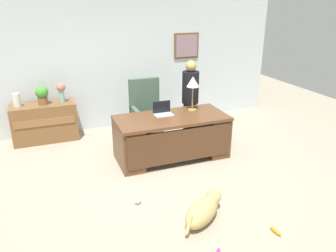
# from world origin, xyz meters

# --- Properties ---
(ground_plane) EXTENTS (12.00, 12.00, 0.00)m
(ground_plane) POSITION_xyz_m (0.00, 0.00, 0.00)
(ground_plane) COLOR #9E937F
(back_wall) EXTENTS (7.00, 0.16, 2.70)m
(back_wall) POSITION_xyz_m (0.01, 2.60, 1.35)
(back_wall) COLOR silver
(back_wall) RESTS_ON ground_plane
(desk) EXTENTS (1.92, 0.90, 0.76)m
(desk) POSITION_xyz_m (0.37, 0.64, 0.42)
(desk) COLOR brown
(desk) RESTS_ON ground_plane
(credenza) EXTENTS (1.21, 0.50, 0.75)m
(credenza) POSITION_xyz_m (-1.68, 2.25, 0.37)
(credenza) COLOR brown
(credenza) RESTS_ON ground_plane
(armchair) EXTENTS (0.60, 0.59, 1.20)m
(armchair) POSITION_xyz_m (0.22, 1.64, 0.52)
(armchair) COLOR #475B4C
(armchair) RESTS_ON ground_plane
(person_standing) EXTENTS (0.32, 0.32, 1.58)m
(person_standing) POSITION_xyz_m (1.01, 1.31, 0.81)
(person_standing) COLOR #262323
(person_standing) RESTS_ON ground_plane
(dog_lying) EXTENTS (0.73, 0.64, 0.30)m
(dog_lying) POSITION_xyz_m (0.07, -1.18, 0.15)
(dog_lying) COLOR tan
(dog_lying) RESTS_ON ground_plane
(laptop) EXTENTS (0.32, 0.22, 0.22)m
(laptop) POSITION_xyz_m (0.26, 0.83, 0.82)
(laptop) COLOR #B2B5BA
(laptop) RESTS_ON desk
(desk_lamp) EXTENTS (0.22, 0.22, 0.62)m
(desk_lamp) POSITION_xyz_m (0.83, 0.84, 1.25)
(desk_lamp) COLOR #9E8447
(desk_lamp) RESTS_ON desk
(vase_with_flowers) EXTENTS (0.17, 0.17, 0.39)m
(vase_with_flowers) POSITION_xyz_m (-1.31, 2.25, 0.99)
(vase_with_flowers) COLOR #85C0B2
(vase_with_flowers) RESTS_ON credenza
(vase_empty) EXTENTS (0.14, 0.14, 0.26)m
(vase_empty) POSITION_xyz_m (-2.12, 2.25, 0.88)
(vase_empty) COLOR silver
(vase_empty) RESTS_ON credenza
(potted_plant) EXTENTS (0.24, 0.24, 0.36)m
(potted_plant) POSITION_xyz_m (-1.66, 2.25, 0.95)
(potted_plant) COLOR brown
(potted_plant) RESTS_ON credenza
(dog_toy_ball) EXTENTS (0.09, 0.09, 0.09)m
(dog_toy_ball) POSITION_xyz_m (-0.61, -0.52, 0.05)
(dog_toy_ball) COLOR beige
(dog_toy_ball) RESTS_ON ground_plane
(dog_toy_plush) EXTENTS (0.07, 0.18, 0.05)m
(dog_toy_plush) POSITION_xyz_m (0.78, -1.71, 0.03)
(dog_toy_plush) COLOR orange
(dog_toy_plush) RESTS_ON ground_plane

